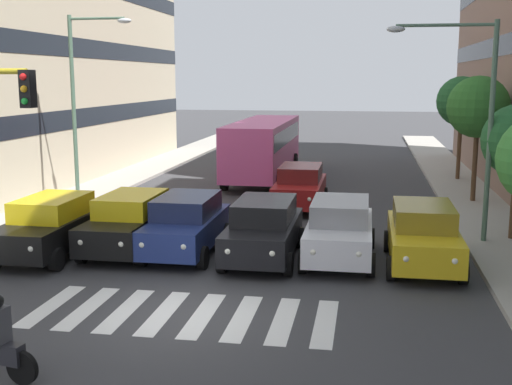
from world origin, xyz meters
TOP-DOWN VIEW (x-y plane):
  - ground_plane at (0.00, 0.00)m, footprint 180.00×180.00m
  - crosswalk_markings at (0.00, 0.00)m, footprint 6.75×2.80m
  - car_0 at (-5.52, -4.73)m, footprint 2.02×4.44m
  - car_1 at (-3.22, -4.98)m, footprint 2.02×4.44m
  - car_2 at (-1.06, -4.66)m, footprint 2.02×4.44m
  - car_3 at (1.32, -4.92)m, footprint 2.02×4.44m
  - car_4 at (3.04, -4.89)m, footprint 2.02×4.44m
  - car_5 at (5.18, -4.04)m, footprint 2.02×4.44m
  - car_row2_0 at (-1.32, -12.22)m, footprint 2.02×4.44m
  - bus_behind_traffic at (1.32, -19.48)m, footprint 2.78×10.50m
  - street_lamp_left at (-7.02, -7.38)m, footprint 3.29×0.28m
  - street_lamp_right at (7.21, -11.01)m, footprint 2.60×0.28m
  - street_tree_2 at (-8.30, -14.30)m, footprint 2.51×2.51m
  - street_tree_3 at (-8.46, -20.28)m, footprint 2.45×2.45m

SIDE VIEW (x-z plane):
  - ground_plane at x=0.00m, z-range 0.00..0.00m
  - crosswalk_markings at x=0.00m, z-range 0.00..0.01m
  - car_0 at x=-5.52m, z-range 0.03..1.75m
  - car_1 at x=-3.22m, z-range 0.03..1.75m
  - car_2 at x=-1.06m, z-range 0.03..1.75m
  - car_3 at x=1.32m, z-range 0.03..1.75m
  - car_4 at x=3.04m, z-range 0.03..1.75m
  - car_5 at x=5.18m, z-range 0.03..1.75m
  - car_row2_0 at x=-1.32m, z-range 0.03..1.75m
  - bus_behind_traffic at x=1.32m, z-range 0.36..3.36m
  - street_tree_2 at x=-8.30m, z-range 1.43..6.55m
  - street_tree_3 at x=-8.46m, z-range 1.46..6.56m
  - street_lamp_left at x=-7.02m, z-range 0.97..7.70m
  - street_lamp_right at x=7.21m, z-range 0.92..8.34m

